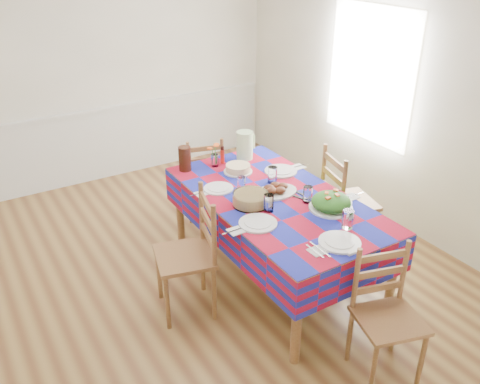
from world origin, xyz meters
name	(u,v)px	position (x,y,z in m)	size (l,w,h in m)	color
room	(193,137)	(0.00, 0.00, 1.35)	(4.58, 5.08, 2.78)	brown
wainscot	(107,141)	(0.00, 2.48, 0.49)	(4.41, 0.06, 0.92)	silver
window_right	(370,75)	(2.23, 0.30, 1.50)	(1.40, 1.40, 0.00)	white
dining_table	(275,206)	(0.57, -0.39, 0.72)	(1.13, 2.09, 0.81)	brown
setting_near_head	(342,234)	(0.62, -1.17, 0.85)	(0.50, 0.34, 0.15)	white
setting_left_near	(261,216)	(0.26, -0.64, 0.85)	(0.55, 0.33, 0.15)	white
setting_left_far	(226,187)	(0.28, -0.04, 0.84)	(0.48, 0.29, 0.13)	white
setting_right_near	(325,199)	(0.87, -0.68, 0.85)	(0.55, 0.32, 0.14)	white
setting_right_far	(279,172)	(0.84, -0.04, 0.85)	(0.58, 0.33, 0.15)	white
meat_platter	(276,190)	(0.62, -0.33, 0.84)	(0.39, 0.28, 0.08)	white
salad_platter	(331,203)	(0.84, -0.79, 0.87)	(0.36, 0.36, 0.15)	white
pasta_bowl	(250,199)	(0.31, -0.39, 0.87)	(0.30, 0.30, 0.11)	white
cake	(238,169)	(0.56, 0.21, 0.85)	(0.27, 0.27, 0.08)	white
serving_utensils	(300,196)	(0.76, -0.49, 0.82)	(0.17, 0.37, 0.01)	black
flower_vase	(214,157)	(0.44, 0.45, 0.91)	(0.15, 0.12, 0.23)	white
hot_sauce	(222,155)	(0.54, 0.48, 0.90)	(0.04, 0.04, 0.17)	red
green_pitcher	(245,145)	(0.79, 0.46, 0.95)	(0.16, 0.16, 0.28)	#BEE5A2
tea_pitcher	(185,159)	(0.16, 0.52, 0.93)	(0.12, 0.12, 0.24)	black
name_card	(353,252)	(0.54, -1.37, 0.82)	(0.09, 0.03, 0.02)	white
chair_near	(386,316)	(0.58, -1.71, 0.48)	(0.53, 0.51, 0.97)	brown
chair_far	(203,177)	(0.56, 0.94, 0.47)	(0.51, 0.50, 0.94)	brown
chair_left	(190,255)	(-0.26, -0.40, 0.52)	(0.55, 0.56, 1.06)	brown
chair_right	(345,202)	(1.40, -0.38, 0.52)	(0.55, 0.56, 1.06)	brown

